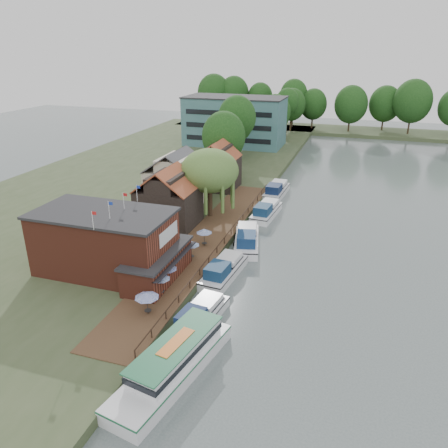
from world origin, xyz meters
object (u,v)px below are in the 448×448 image
(cottage_a, at_px, (168,197))
(cruiser_2, at_px, (247,237))
(hotel_block, at_px, (235,121))
(cottage_b, at_px, (177,177))
(cruiser_1, at_px, (224,268))
(umbrella_3, at_px, (191,250))
(tour_boat, at_px, (172,361))
(cottage_c, at_px, (218,165))
(umbrella_0, at_px, (147,303))
(willow, at_px, (210,184))
(umbrella_2, at_px, (167,274))
(cruiser_4, at_px, (277,189))
(swan, at_px, (166,359))
(umbrella_1, at_px, (161,284))
(umbrella_4, at_px, (204,237))
(cruiser_0, at_px, (200,313))
(pub, at_px, (120,244))
(cruiser_3, at_px, (266,209))

(cottage_a, height_order, cruiser_2, cottage_a)
(hotel_block, distance_m, cottage_b, 46.21)
(cottage_b, height_order, cruiser_1, cottage_b)
(umbrella_3, relative_size, tour_boat, 0.17)
(cottage_c, height_order, cruiser_1, cottage_c)
(cottage_b, xyz_separation_m, cruiser_2, (15.08, -11.51, -3.93))
(cottage_c, bearing_deg, umbrella_0, -80.73)
(willow, bearing_deg, umbrella_2, -83.02)
(cruiser_1, relative_size, cruiser_4, 0.96)
(umbrella_2, bearing_deg, swan, -66.33)
(willow, bearing_deg, swan, -77.18)
(cruiser_1, bearing_deg, umbrella_1, -116.21)
(cottage_b, distance_m, umbrella_4, 18.87)
(umbrella_0, height_order, tour_boat, umbrella_0)
(willow, bearing_deg, cottage_c, 104.04)
(cruiser_0, bearing_deg, cottage_a, 128.45)
(willow, bearing_deg, pub, -99.93)
(cruiser_1, distance_m, cruiser_2, 9.11)
(cottage_a, bearing_deg, cruiser_4, 61.26)
(cottage_c, bearing_deg, umbrella_2, -80.15)
(cottage_a, height_order, cruiser_1, cottage_a)
(cruiser_3, distance_m, tour_boat, 37.92)
(umbrella_2, relative_size, umbrella_4, 1.00)
(hotel_block, height_order, umbrella_0, hotel_block)
(cottage_b, height_order, willow, willow)
(cottage_a, xyz_separation_m, umbrella_4, (7.43, -5.44, -2.96))
(cottage_a, xyz_separation_m, cruiser_4, (11.51, 20.99, -3.97))
(cruiser_2, xyz_separation_m, cruiser_3, (0.04, 11.64, -0.09))
(cottage_b, bearing_deg, umbrella_4, -55.95)
(umbrella_1, bearing_deg, hotel_block, 100.95)
(cruiser_1, bearing_deg, willow, 119.89)
(willow, bearing_deg, hotel_block, 102.71)
(hotel_block, bearing_deg, cruiser_4, -62.14)
(umbrella_3, bearing_deg, umbrella_0, -88.16)
(cottage_a, height_order, cottage_c, same)
(cruiser_0, height_order, cruiser_3, cruiser_3)
(cottage_b, bearing_deg, cottage_c, 66.04)
(umbrella_3, relative_size, swan, 5.40)
(cruiser_2, xyz_separation_m, swan, (-0.45, -24.81, -1.10))
(cottage_a, height_order, swan, cottage_a)
(umbrella_3, distance_m, cruiser_1, 4.82)
(willow, bearing_deg, umbrella_3, -79.21)
(cruiser_3, bearing_deg, umbrella_4, -102.77)
(umbrella_2, distance_m, cruiser_2, 15.27)
(cottage_a, relative_size, cottage_b, 0.90)
(umbrella_2, bearing_deg, cruiser_2, 70.75)
(willow, xyz_separation_m, tour_boat, (8.44, -32.79, -4.71))
(hotel_block, xyz_separation_m, tour_boat, (19.94, -83.79, -5.64))
(umbrella_3, height_order, tour_boat, umbrella_3)
(umbrella_1, bearing_deg, umbrella_3, 90.49)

